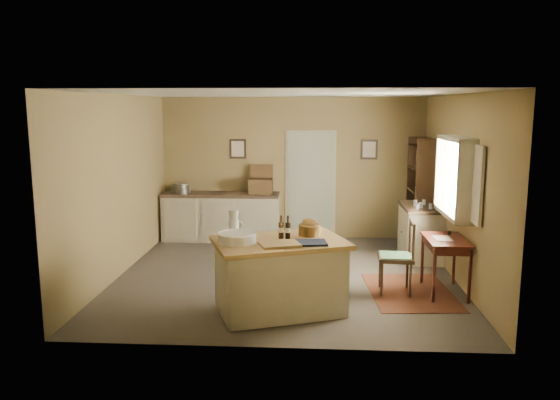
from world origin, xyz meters
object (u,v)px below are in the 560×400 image
at_px(work_island, 279,274).
at_px(right_cabinet, 420,232).
at_px(sideboard, 222,215).
at_px(desk_chair, 395,258).
at_px(writing_desk, 446,246).
at_px(shelving_unit, 422,194).

xyz_separation_m(work_island, right_cabinet, (2.21, 2.55, -0.02)).
height_order(work_island, sideboard, work_island).
bearing_deg(desk_chair, writing_desk, 5.60).
xyz_separation_m(work_island, writing_desk, (2.21, 0.81, 0.19)).
height_order(work_island, writing_desk, work_island).
bearing_deg(sideboard, work_island, -69.96).
distance_m(writing_desk, right_cabinet, 1.75).
bearing_deg(sideboard, right_cabinet, -17.26).
distance_m(work_island, desk_chair, 1.73).
bearing_deg(desk_chair, sideboard, 137.97).
distance_m(desk_chair, right_cabinet, 1.89).
relative_size(work_island, right_cabinet, 1.67).
bearing_deg(writing_desk, sideboard, 141.32).
xyz_separation_m(sideboard, right_cabinet, (3.54, -1.10, -0.02)).
relative_size(sideboard, writing_desk, 2.56).
bearing_deg(writing_desk, shelving_unit, 86.48).
bearing_deg(work_island, sideboard, 89.92).
height_order(desk_chair, right_cabinet, right_cabinet).
bearing_deg(sideboard, shelving_unit, -5.61).
height_order(writing_desk, shelving_unit, shelving_unit).
bearing_deg(right_cabinet, shelving_unit, 78.34).
relative_size(writing_desk, shelving_unit, 0.44).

